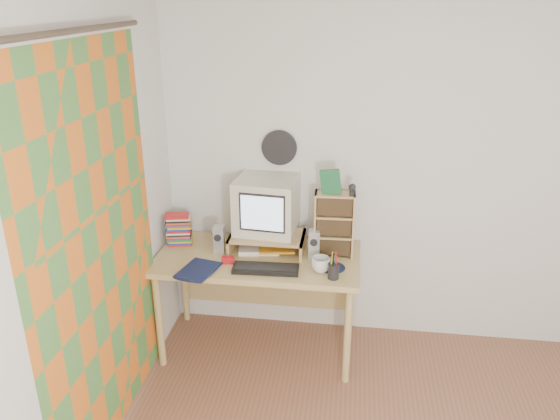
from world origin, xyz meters
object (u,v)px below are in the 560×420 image
(desk, at_px, (260,269))
(diary, at_px, (184,266))
(cd_rack, at_px, (334,224))
(dvd_stack, at_px, (179,228))
(keyboard, at_px, (266,269))
(crt_monitor, at_px, (266,206))
(mug, at_px, (321,265))

(desk, distance_m, diary, 0.57)
(cd_rack, relative_size, diary, 1.75)
(cd_rack, bearing_deg, dvd_stack, 177.32)
(desk, relative_size, keyboard, 3.25)
(crt_monitor, xyz_separation_m, cd_rack, (0.48, -0.04, -0.09))
(mug, bearing_deg, crt_monitor, 142.68)
(desk, xyz_separation_m, mug, (0.44, -0.23, 0.18))
(keyboard, height_order, cd_rack, cd_rack)
(crt_monitor, bearing_deg, keyboard, -75.76)
(keyboard, relative_size, cd_rack, 0.96)
(crt_monitor, bearing_deg, diary, -134.07)
(dvd_stack, bearing_deg, cd_rack, -13.48)
(cd_rack, distance_m, mug, 0.33)
(crt_monitor, distance_m, cd_rack, 0.49)
(dvd_stack, height_order, mug, dvd_stack)
(desk, height_order, keyboard, keyboard)
(crt_monitor, bearing_deg, cd_rack, 0.17)
(desk, bearing_deg, keyboard, -71.65)
(dvd_stack, bearing_deg, desk, -18.39)
(crt_monitor, distance_m, dvd_stack, 0.66)
(desk, relative_size, dvd_stack, 5.89)
(crt_monitor, height_order, dvd_stack, crt_monitor)
(dvd_stack, bearing_deg, keyboard, -38.16)
(desk, bearing_deg, crt_monitor, 68.79)
(crt_monitor, xyz_separation_m, diary, (-0.48, -0.41, -0.29))
(desk, xyz_separation_m, diary, (-0.45, -0.32, 0.16))
(mug, bearing_deg, desk, 153.04)
(dvd_stack, bearing_deg, crt_monitor, -10.19)
(mug, bearing_deg, keyboard, -173.36)
(dvd_stack, relative_size, diary, 0.92)
(crt_monitor, bearing_deg, desk, -105.79)
(desk, relative_size, crt_monitor, 3.46)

